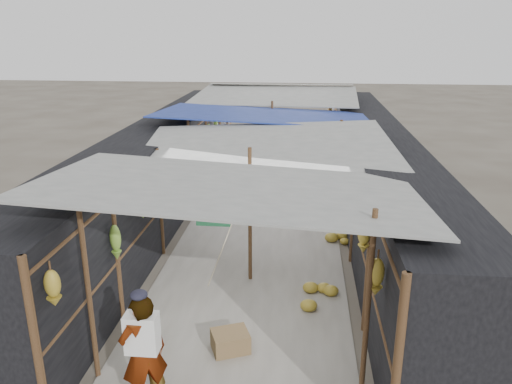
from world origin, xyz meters
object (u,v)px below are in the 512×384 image
(vendor_seated, at_px, (325,195))
(vendor_elderly, at_px, (144,353))
(black_basin, at_px, (325,193))
(shopper_blue, at_px, (251,184))
(crate_near, at_px, (230,342))

(vendor_seated, bearing_deg, vendor_elderly, -26.58)
(black_basin, height_order, shopper_blue, shopper_blue)
(vendor_elderly, height_order, vendor_seated, vendor_elderly)
(black_basin, height_order, vendor_seated, vendor_seated)
(vendor_elderly, xyz_separation_m, vendor_seated, (2.50, 7.50, -0.35))
(black_basin, xyz_separation_m, shopper_blue, (-1.95, -1.75, 0.74))
(vendor_elderly, relative_size, vendor_seated, 1.79)
(crate_near, xyz_separation_m, vendor_seated, (1.61, 6.26, 0.29))
(crate_near, bearing_deg, shopper_blue, 70.89)
(shopper_blue, relative_size, vendor_seated, 1.85)
(crate_near, bearing_deg, vendor_seated, 53.39)
(vendor_elderly, bearing_deg, crate_near, -159.37)
(shopper_blue, bearing_deg, vendor_elderly, -80.29)
(crate_near, distance_m, black_basin, 7.66)
(vendor_elderly, xyz_separation_m, shopper_blue, (0.58, 6.98, 0.03))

